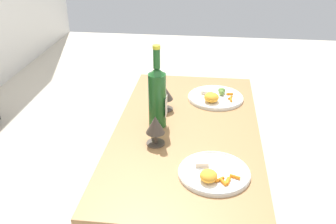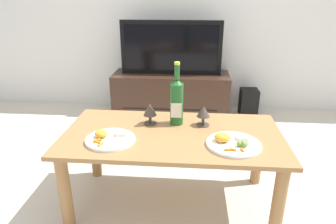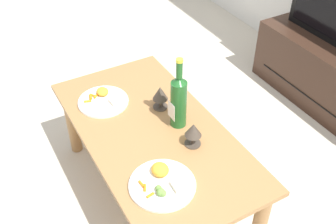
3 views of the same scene
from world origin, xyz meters
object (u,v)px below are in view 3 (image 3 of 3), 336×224
Objects in this scene: dining_table at (153,143)px; tv_stand at (335,78)px; goblet_right at (193,131)px; dinner_plate_left at (103,100)px; wine_bottle at (179,100)px; dinner_plate_right at (162,183)px; goblet_left at (160,94)px.

tv_stand is at bearing 94.46° from dining_table.
goblet_right reaches higher than dining_table.
dining_table is 4.61× the size of dinner_plate_left.
wine_bottle is at bearing 83.47° from dining_table.
goblet_right is (0.18, 0.13, 0.17)m from dining_table.
dinner_plate_left is (-0.23, -1.64, 0.27)m from tv_stand.
wine_bottle reaches higher than dinner_plate_left.
dining_table is at bearing 159.12° from dinner_plate_right.
wine_bottle is 0.47m from dinner_plate_left.
tv_stand is at bearing 95.58° from wine_bottle.
wine_bottle is at bearing 36.60° from dinner_plate_left.
wine_bottle is 1.32× the size of dinner_plate_right.
dinner_plate_left is at bearing -97.84° from tv_stand.
wine_bottle reaches higher than dining_table.
tv_stand is 1.67m from dinner_plate_left.
dinner_plate_left is (-0.52, -0.25, -0.07)m from goblet_right.
tv_stand is 1.72m from dinner_plate_right.
goblet_left is at bearing 139.87° from dining_table.
dinner_plate_left is 0.93× the size of dinner_plate_right.
goblet_left reaches higher than goblet_right.
goblet_left is at bearing -174.86° from wine_bottle.
goblet_left reaches higher than tv_stand.
dinner_plate_right is at bearing -27.64° from goblet_left.
tv_stand is 3.13× the size of wine_bottle.
dining_table is 0.26m from goblet_left.
dinner_plate_left is at bearing 179.94° from dinner_plate_right.
dinner_plate_right is at bearing -58.80° from goblet_right.
dinner_plate_right is (0.45, -1.64, 0.28)m from tv_stand.
goblet_right is 0.43× the size of dinner_plate_right.
goblet_left is 0.45× the size of dinner_plate_right.
wine_bottle is (0.02, 0.14, 0.24)m from dining_table.
dining_table is 0.38m from dinner_plate_left.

